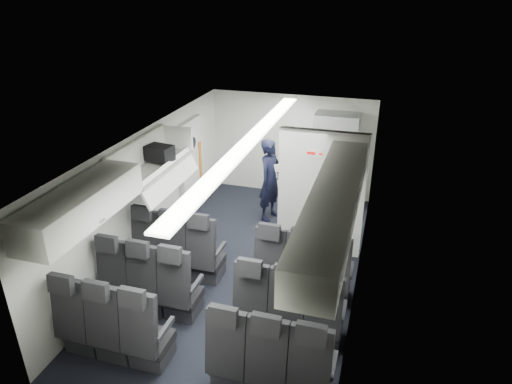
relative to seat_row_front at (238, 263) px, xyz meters
The scene contains 14 objects.
cabin_shell 0.90m from the seat_row_front, 90.00° to the left, with size 3.41×6.01×2.16m.
seat_row_front is the anchor object (origin of this frame).
seat_row_mid 0.90m from the seat_row_front, 90.00° to the right, with size 3.33×0.56×1.24m.
seat_row_rear 1.80m from the seat_row_front, 90.00° to the right, with size 3.33×0.56×1.24m.
overhead_bin_left_rear 2.50m from the seat_row_front, 133.68° to the right, with size 0.53×1.80×0.40m.
overhead_bin_left_front_open 1.98m from the seat_row_front, 168.87° to the left, with size 0.64×1.70×0.72m.
overhead_bin_right_rear 2.50m from the seat_row_front, 46.32° to the right, with size 0.53×1.80×0.40m.
overhead_bin_right_front 2.04m from the seat_row_front, 11.46° to the left, with size 0.53×1.70×0.40m.
bulkhead_partition 1.79m from the seat_row_front, 53.69° to the left, with size 1.40×0.15×2.13m.
galley_unit 3.43m from the seat_row_front, 73.72° to the left, with size 0.85×0.52×1.90m.
boarding_door 2.71m from the seat_row_front, 128.16° to the left, with size 0.12×1.27×1.86m.
flight_attendant 2.30m from the seat_row_front, 92.79° to the left, with size 0.58×0.38×1.60m, color black.
carry_on_bag 2.05m from the seat_row_front, 161.17° to the left, with size 0.40×0.28×0.24m, color black.
papers 2.31m from the seat_row_front, 87.92° to the left, with size 0.20×0.02×0.14m, color white.
Camera 1 is at (1.88, -5.93, 4.20)m, focal length 32.00 mm.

